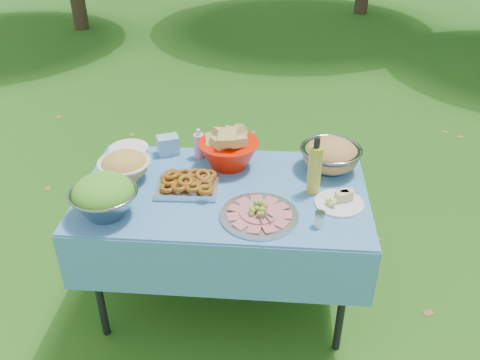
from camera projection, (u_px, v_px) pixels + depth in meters
name	position (u px, v px, depth m)	size (l,w,h in m)	color
ground	(226.00, 297.00, 3.01)	(80.00, 80.00, 0.00)	#0E3409
picnic_table	(225.00, 247.00, 2.80)	(1.46, 0.86, 0.76)	#7DC4F0
salad_bowl	(104.00, 196.00, 2.36)	(0.32, 0.32, 0.21)	gray
pasta_bowl_white	(124.00, 166.00, 2.66)	(0.27, 0.27, 0.15)	silver
plate_stack	(129.00, 152.00, 2.88)	(0.22, 0.22, 0.05)	silver
wipes_box	(168.00, 145.00, 2.90)	(0.12, 0.09, 0.11)	#7EB5D4
sanitizer_bottle	(199.00, 143.00, 2.85)	(0.06, 0.06, 0.17)	pink
bread_bowl	(229.00, 148.00, 2.75)	(0.33, 0.33, 0.22)	red
pasta_bowl_steel	(331.00, 155.00, 2.73)	(0.33, 0.33, 0.18)	gray
fried_tray	(188.00, 184.00, 2.58)	(0.31, 0.22, 0.07)	silver
charcuterie_platter	(259.00, 209.00, 2.38)	(0.38, 0.38, 0.09)	#B6BABE
oil_bottle	(315.00, 166.00, 2.50)	(0.07, 0.07, 0.31)	gold
cheese_plate	(340.00, 198.00, 2.48)	(0.24, 0.24, 0.07)	silver
shaker	(320.00, 219.00, 2.32)	(0.05, 0.05, 0.08)	silver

